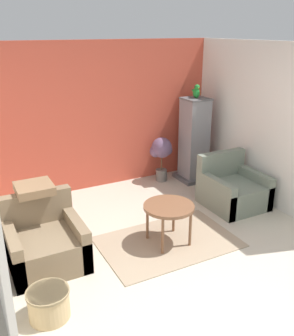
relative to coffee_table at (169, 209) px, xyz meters
name	(u,v)px	position (x,y,z in m)	size (l,w,h in m)	color
ground_plane	(219,292)	(-0.03, -1.10, -0.48)	(20.00, 20.00, 0.00)	beige
wall_back_accent	(101,117)	(-0.03, 2.21, 0.75)	(4.14, 0.06, 2.46)	#C64C38
wall_right	(264,124)	(2.01, 0.54, 0.75)	(0.06, 3.28, 2.46)	silver
area_rug	(168,242)	(0.00, 0.00, -0.48)	(1.74, 1.14, 0.01)	gray
coffee_table	(169,209)	(0.00, 0.00, 0.00)	(0.65, 0.65, 0.54)	brown
armchair_left	(45,244)	(-1.51, 0.29, -0.23)	(0.85, 0.85, 0.79)	#7A664C
armchair_right	(232,190)	(1.45, 0.49, -0.23)	(0.85, 0.85, 0.79)	slate
birdcage	(194,141)	(1.52, 1.69, 0.24)	(0.55, 0.55, 1.50)	#555559
parrot	(196,92)	(1.52, 1.70, 1.12)	(0.11, 0.20, 0.24)	#1E842D
potted_plant	(161,151)	(0.97, 1.89, 0.07)	(0.40, 0.37, 0.81)	#66605B
wicker_basket	(49,303)	(-1.70, -0.63, -0.32)	(0.41, 0.41, 0.30)	tan
throw_pillow	(34,188)	(-1.51, 0.61, 0.36)	(0.43, 0.43, 0.10)	#846647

